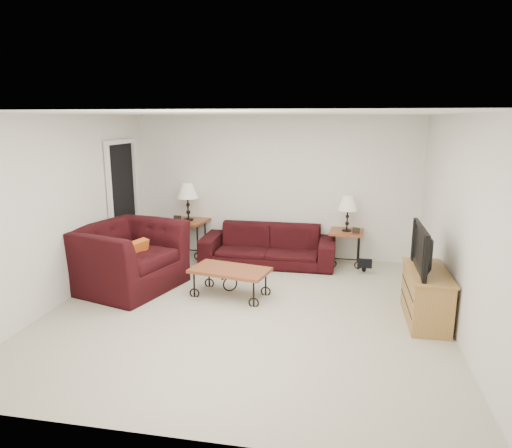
% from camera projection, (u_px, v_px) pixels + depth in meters
% --- Properties ---
extents(ground, '(5.00, 5.00, 0.00)m').
position_uv_depth(ground, '(246.00, 311.00, 5.99)').
color(ground, '#B8B09D').
rests_on(ground, ground).
extents(wall_back, '(5.00, 0.02, 2.50)m').
position_uv_depth(wall_back, '(275.00, 188.00, 8.10)').
color(wall_back, silver).
rests_on(wall_back, ground).
extents(wall_front, '(5.00, 0.02, 2.50)m').
position_uv_depth(wall_front, '(174.00, 288.00, 3.31)').
color(wall_front, silver).
rests_on(wall_front, ground).
extents(wall_left, '(0.02, 5.00, 2.50)m').
position_uv_depth(wall_left, '(63.00, 210.00, 6.16)').
color(wall_left, silver).
rests_on(wall_left, ground).
extents(wall_right, '(0.02, 5.00, 2.50)m').
position_uv_depth(wall_right, '(459.00, 225.00, 5.26)').
color(wall_right, silver).
rests_on(wall_right, ground).
extents(ceiling, '(5.00, 5.00, 0.00)m').
position_uv_depth(ceiling, '(245.00, 113.00, 5.43)').
color(ceiling, white).
rests_on(ceiling, wall_back).
extents(doorway, '(0.08, 0.94, 2.04)m').
position_uv_depth(doorway, '(123.00, 205.00, 7.78)').
color(doorway, black).
rests_on(doorway, ground).
extents(sofa, '(2.26, 0.88, 0.66)m').
position_uv_depth(sofa, '(268.00, 245.00, 7.85)').
color(sofa, black).
rests_on(sofa, ground).
extents(side_table_left, '(0.70, 0.70, 0.67)m').
position_uv_depth(side_table_left, '(189.00, 238.00, 8.29)').
color(side_table_left, brown).
rests_on(side_table_left, ground).
extents(side_table_right, '(0.59, 0.59, 0.60)m').
position_uv_depth(side_table_right, '(346.00, 248.00, 7.80)').
color(side_table_right, brown).
rests_on(side_table_right, ground).
extents(lamp_left, '(0.43, 0.43, 0.67)m').
position_uv_depth(lamp_left, '(188.00, 202.00, 8.14)').
color(lamp_left, black).
rests_on(lamp_left, side_table_left).
extents(lamp_right, '(0.37, 0.37, 0.60)m').
position_uv_depth(lamp_right, '(347.00, 214.00, 7.66)').
color(lamp_right, black).
rests_on(lamp_right, side_table_right).
extents(photo_frame_left, '(0.13, 0.02, 0.11)m').
position_uv_depth(photo_frame_left, '(177.00, 218.00, 8.09)').
color(photo_frame_left, black).
rests_on(photo_frame_left, side_table_left).
extents(photo_frame_right, '(0.12, 0.05, 0.10)m').
position_uv_depth(photo_frame_right, '(356.00, 230.00, 7.55)').
color(photo_frame_right, black).
rests_on(photo_frame_right, side_table_right).
extents(coffee_table, '(1.17, 0.79, 0.40)m').
position_uv_depth(coffee_table, '(230.00, 282.00, 6.44)').
color(coffee_table, brown).
rests_on(coffee_table, ground).
extents(armchair, '(1.62, 1.75, 0.94)m').
position_uv_depth(armchair, '(127.00, 257.00, 6.70)').
color(armchair, black).
rests_on(armchair, ground).
extents(throw_pillow, '(0.23, 0.44, 0.43)m').
position_uv_depth(throw_pillow, '(135.00, 255.00, 6.62)').
color(throw_pillow, orange).
rests_on(throw_pillow, armchair).
extents(tv_stand, '(0.45, 1.07, 0.64)m').
position_uv_depth(tv_stand, '(426.00, 296.00, 5.63)').
color(tv_stand, '#AF8041').
rests_on(tv_stand, ground).
extents(television, '(0.13, 0.96, 0.55)m').
position_uv_depth(television, '(428.00, 249.00, 5.50)').
color(television, black).
rests_on(television, tv_stand).
extents(backpack, '(0.41, 0.35, 0.45)m').
position_uv_depth(backpack, '(364.00, 259.00, 7.44)').
color(backpack, black).
rests_on(backpack, ground).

